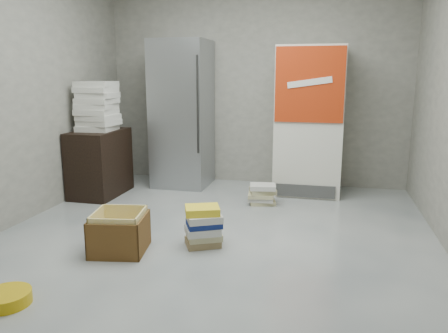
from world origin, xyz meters
TOP-DOWN VIEW (x-y plane):
  - ground at (0.00, 0.00)m, footprint 5.00×5.00m
  - room_shell at (0.00, 0.00)m, footprint 4.04×5.04m
  - steel_fridge at (-0.90, 2.13)m, footprint 0.70×0.72m
  - coke_cooler at (0.75, 2.12)m, footprint 0.80×0.73m
  - wood_shelf at (-1.73, 1.40)m, footprint 0.50×0.80m
  - supply_box_stack at (-1.72, 1.40)m, footprint 0.45×0.44m
  - phonebook_stack_main at (-0.03, 0.09)m, footprint 0.38×0.36m
  - phonebook_stack_side at (0.28, 1.45)m, footprint 0.35×0.31m
  - cardboard_box at (-0.69, -0.18)m, footprint 0.50×0.50m
  - bucket_lid at (-1.00, -1.15)m, footprint 0.37×0.37m

SIDE VIEW (x-z plane):
  - ground at x=0.00m, z-range 0.00..0.00m
  - bucket_lid at x=-1.00m, z-range 0.00..0.08m
  - phonebook_stack_side at x=0.28m, z-range 0.00..0.24m
  - cardboard_box at x=-0.69m, z-range -0.03..0.32m
  - phonebook_stack_main at x=-0.03m, z-range 0.00..0.36m
  - wood_shelf at x=-1.73m, z-range 0.00..0.80m
  - coke_cooler at x=0.75m, z-range 0.00..1.80m
  - steel_fridge at x=-0.90m, z-range 0.00..1.90m
  - supply_box_stack at x=-1.72m, z-range 0.80..1.38m
  - room_shell at x=0.00m, z-range 0.39..3.21m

